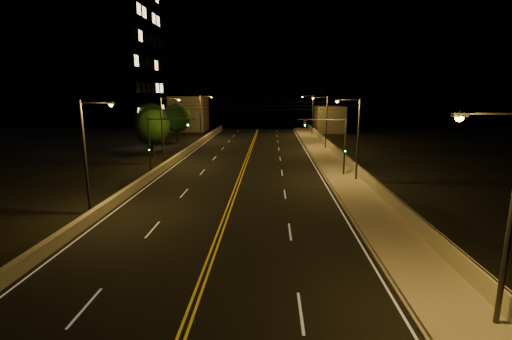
{
  "coord_description": "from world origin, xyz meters",
  "views": [
    {
      "loc": [
        3.22,
        -12.2,
        8.82
      ],
      "look_at": [
        2.0,
        18.0,
        2.5
      ],
      "focal_mm": 26.0,
      "sensor_mm": 36.0,
      "label": 1
    }
  ],
  "objects_px": {
    "traffic_signal_left": "(158,139)",
    "streetlight_3": "(311,112)",
    "streetlight_0": "(504,207)",
    "streetlight_4": "(88,149)",
    "streetlight_1": "(355,134)",
    "tree_0": "(152,126)",
    "traffic_signal_right": "(336,140)",
    "tree_2": "(177,118)",
    "tree_1": "(151,121)",
    "building_tower": "(76,52)",
    "streetlight_6": "(202,114)",
    "streetlight_5": "(165,126)",
    "streetlight_2": "(325,119)"
  },
  "relations": [
    {
      "from": "tree_1",
      "to": "tree_2",
      "type": "distance_m",
      "value": 9.62
    },
    {
      "from": "streetlight_5",
      "to": "tree_2",
      "type": "distance_m",
      "value": 21.59
    },
    {
      "from": "streetlight_5",
      "to": "tree_1",
      "type": "distance_m",
      "value": 13.02
    },
    {
      "from": "tree_2",
      "to": "tree_1",
      "type": "bearing_deg",
      "value": -100.2
    },
    {
      "from": "streetlight_3",
      "to": "tree_0",
      "type": "distance_m",
      "value": 36.57
    },
    {
      "from": "streetlight_1",
      "to": "tree_2",
      "type": "height_order",
      "value": "streetlight_1"
    },
    {
      "from": "traffic_signal_left",
      "to": "streetlight_6",
      "type": "bearing_deg",
      "value": 91.97
    },
    {
      "from": "streetlight_3",
      "to": "streetlight_4",
      "type": "height_order",
      "value": "same"
    },
    {
      "from": "streetlight_6",
      "to": "tree_1",
      "type": "xyz_separation_m",
      "value": [
        -5.55,
        -13.37,
        -0.26
      ]
    },
    {
      "from": "streetlight_0",
      "to": "tree_1",
      "type": "bearing_deg",
      "value": 121.41
    },
    {
      "from": "tree_1",
      "to": "tree_2",
      "type": "relative_size",
      "value": 1.04
    },
    {
      "from": "streetlight_0",
      "to": "streetlight_1",
      "type": "height_order",
      "value": "same"
    },
    {
      "from": "traffic_signal_right",
      "to": "traffic_signal_left",
      "type": "xyz_separation_m",
      "value": [
        -18.84,
        0.0,
        0.0
      ]
    },
    {
      "from": "streetlight_1",
      "to": "traffic_signal_left",
      "type": "relative_size",
      "value": 1.32
    },
    {
      "from": "streetlight_1",
      "to": "streetlight_4",
      "type": "relative_size",
      "value": 1.0
    },
    {
      "from": "streetlight_3",
      "to": "tree_0",
      "type": "xyz_separation_m",
      "value": [
        -24.79,
        -26.89,
        -0.59
      ]
    },
    {
      "from": "streetlight_0",
      "to": "traffic_signal_left",
      "type": "bearing_deg",
      "value": 127.99
    },
    {
      "from": "traffic_signal_left",
      "to": "streetlight_3",
      "type": "bearing_deg",
      "value": 62.31
    },
    {
      "from": "streetlight_4",
      "to": "tree_0",
      "type": "bearing_deg",
      "value": 97.75
    },
    {
      "from": "streetlight_2",
      "to": "tree_0",
      "type": "distance_m",
      "value": 25.82
    },
    {
      "from": "streetlight_4",
      "to": "building_tower",
      "type": "distance_m",
      "value": 41.76
    },
    {
      "from": "streetlight_0",
      "to": "streetlight_4",
      "type": "height_order",
      "value": "same"
    },
    {
      "from": "streetlight_6",
      "to": "tree_0",
      "type": "distance_m",
      "value": 19.94
    },
    {
      "from": "streetlight_6",
      "to": "traffic_signal_left",
      "type": "distance_m",
      "value": 31.51
    },
    {
      "from": "streetlight_3",
      "to": "streetlight_4",
      "type": "bearing_deg",
      "value": -112.45
    },
    {
      "from": "traffic_signal_left",
      "to": "building_tower",
      "type": "height_order",
      "value": "building_tower"
    },
    {
      "from": "streetlight_4",
      "to": "tree_2",
      "type": "distance_m",
      "value": 40.82
    },
    {
      "from": "traffic_signal_right",
      "to": "streetlight_6",
      "type": "bearing_deg",
      "value": 122.32
    },
    {
      "from": "traffic_signal_right",
      "to": "streetlight_0",
      "type": "bearing_deg",
      "value": -86.74
    },
    {
      "from": "streetlight_2",
      "to": "streetlight_6",
      "type": "relative_size",
      "value": 1.0
    },
    {
      "from": "traffic_signal_right",
      "to": "tree_2",
      "type": "xyz_separation_m",
      "value": [
        -23.76,
        27.58,
        0.44
      ]
    },
    {
      "from": "streetlight_1",
      "to": "traffic_signal_right",
      "type": "xyz_separation_m",
      "value": [
        -1.48,
        2.27,
        -0.89
      ]
    },
    {
      "from": "streetlight_1",
      "to": "streetlight_5",
      "type": "height_order",
      "value": "same"
    },
    {
      "from": "streetlight_4",
      "to": "streetlight_6",
      "type": "relative_size",
      "value": 1.0
    },
    {
      "from": "streetlight_5",
      "to": "tree_2",
      "type": "bearing_deg",
      "value": 100.26
    },
    {
      "from": "streetlight_0",
      "to": "traffic_signal_right",
      "type": "relative_size",
      "value": 1.32
    },
    {
      "from": "streetlight_1",
      "to": "traffic_signal_right",
      "type": "relative_size",
      "value": 1.32
    },
    {
      "from": "streetlight_6",
      "to": "streetlight_4",
      "type": "bearing_deg",
      "value": -90.0
    },
    {
      "from": "streetlight_5",
      "to": "traffic_signal_left",
      "type": "distance_m",
      "value": 6.49
    },
    {
      "from": "streetlight_5",
      "to": "traffic_signal_right",
      "type": "relative_size",
      "value": 1.32
    },
    {
      "from": "streetlight_4",
      "to": "streetlight_5",
      "type": "distance_m",
      "value": 19.39
    },
    {
      "from": "streetlight_4",
      "to": "streetlight_5",
      "type": "relative_size",
      "value": 1.0
    },
    {
      "from": "streetlight_2",
      "to": "tree_0",
      "type": "relative_size",
      "value": 1.23
    },
    {
      "from": "streetlight_0",
      "to": "streetlight_2",
      "type": "xyz_separation_m",
      "value": [
        0.0,
        45.05,
        0.0
      ]
    },
    {
      "from": "tree_2",
      "to": "streetlight_4",
      "type": "bearing_deg",
      "value": -84.6
    },
    {
      "from": "streetlight_2",
      "to": "traffic_signal_right",
      "type": "relative_size",
      "value": 1.32
    },
    {
      "from": "streetlight_0",
      "to": "traffic_signal_right",
      "type": "bearing_deg",
      "value": 93.26
    },
    {
      "from": "streetlight_1",
      "to": "building_tower",
      "type": "bearing_deg",
      "value": 148.02
    },
    {
      "from": "streetlight_1",
      "to": "tree_2",
      "type": "bearing_deg",
      "value": 130.22
    },
    {
      "from": "building_tower",
      "to": "tree_0",
      "type": "height_order",
      "value": "building_tower"
    }
  ]
}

